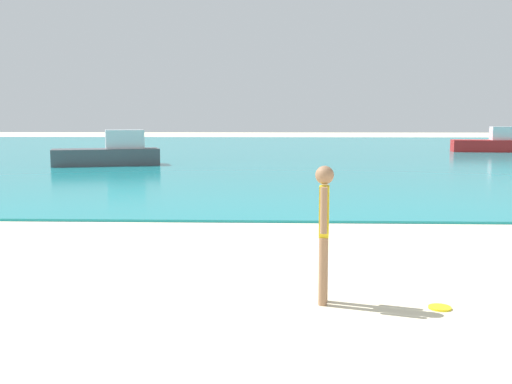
{
  "coord_description": "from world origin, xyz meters",
  "views": [
    {
      "loc": [
        0.75,
        0.32,
        2.26
      ],
      "look_at": [
        0.39,
        9.94,
        1.09
      ],
      "focal_mm": 42.67,
      "sensor_mm": 36.0,
      "label": 1
    }
  ],
  "objects_px": {
    "boat_far": "(494,143)",
    "frisbee": "(440,308)",
    "boat_near": "(110,153)",
    "person_standing": "(324,226)"
  },
  "relations": [
    {
      "from": "boat_far",
      "to": "frisbee",
      "type": "bearing_deg",
      "value": 76.39
    },
    {
      "from": "frisbee",
      "to": "boat_near",
      "type": "xyz_separation_m",
      "value": [
        -9.91,
        21.36,
        0.62
      ]
    },
    {
      "from": "person_standing",
      "to": "boat_near",
      "type": "height_order",
      "value": "boat_near"
    },
    {
      "from": "boat_near",
      "to": "boat_far",
      "type": "height_order",
      "value": "boat_far"
    },
    {
      "from": "frisbee",
      "to": "boat_far",
      "type": "xyz_separation_m",
      "value": [
        12.35,
        33.89,
        0.63
      ]
    },
    {
      "from": "person_standing",
      "to": "boat_far",
      "type": "relative_size",
      "value": 0.33
    },
    {
      "from": "frisbee",
      "to": "boat_far",
      "type": "distance_m",
      "value": 36.08
    },
    {
      "from": "boat_near",
      "to": "boat_far",
      "type": "distance_m",
      "value": 25.54
    },
    {
      "from": "boat_near",
      "to": "boat_far",
      "type": "relative_size",
      "value": 1.02
    },
    {
      "from": "frisbee",
      "to": "boat_near",
      "type": "distance_m",
      "value": 23.55
    }
  ]
}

